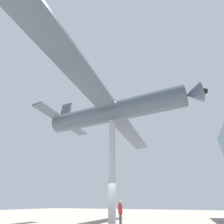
# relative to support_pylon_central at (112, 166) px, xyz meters

# --- Properties ---
(support_pylon_central) EXTENTS (0.48, 0.48, 7.18)m
(support_pylon_central) POSITION_rel_support_pylon_central_xyz_m (0.00, 0.00, 0.00)
(support_pylon_central) COLOR #B7B7BC
(support_pylon_central) RESTS_ON ground_plane
(suspended_airplane) EXTENTS (20.99, 12.96, 3.02)m
(suspended_airplane) POSITION_rel_support_pylon_central_xyz_m (-0.00, 0.14, 4.45)
(suspended_airplane) COLOR #4C5666
(suspended_airplane) RESTS_ON support_pylon_central
(visitor_person) EXTENTS (0.45, 0.41, 1.59)m
(visitor_person) POSITION_rel_support_pylon_central_xyz_m (-2.05, -0.27, -2.68)
(visitor_person) COLOR #383842
(visitor_person) RESTS_ON ground_plane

